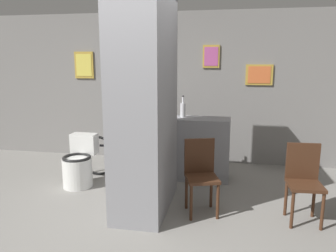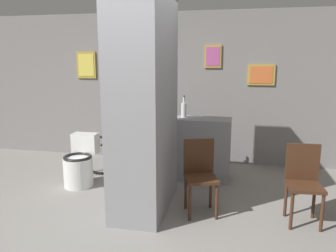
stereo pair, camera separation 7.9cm
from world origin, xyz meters
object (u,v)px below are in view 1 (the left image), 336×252
(toilet, at_px, (79,165))
(chair_near_pillar, at_px, (201,173))
(bicycle, at_px, (131,156))
(chair_by_doorway, at_px, (304,179))
(bottle_tall, at_px, (183,109))

(toilet, xyz_separation_m, chair_near_pillar, (1.80, -0.51, 0.18))
(chair_near_pillar, distance_m, bicycle, 1.51)
(chair_by_doorway, distance_m, bicycle, 2.50)
(toilet, distance_m, chair_by_doorway, 3.00)
(chair_by_doorway, height_order, bicycle, chair_by_doorway)
(chair_by_doorway, bearing_deg, chair_near_pillar, 176.41)
(toilet, distance_m, bicycle, 0.78)
(chair_near_pillar, xyz_separation_m, bottle_tall, (-0.39, 1.17, 0.58))
(chair_by_doorway, relative_size, bicycle, 0.51)
(chair_near_pillar, xyz_separation_m, chair_by_doorway, (1.15, -0.00, 0.00))
(chair_by_doorway, relative_size, bottle_tall, 2.62)
(chair_near_pillar, height_order, bottle_tall, bottle_tall)
(chair_near_pillar, xyz_separation_m, bicycle, (-1.16, 0.95, -0.15))
(chair_near_pillar, relative_size, chair_by_doorway, 1.00)
(toilet, bearing_deg, bottle_tall, 24.75)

